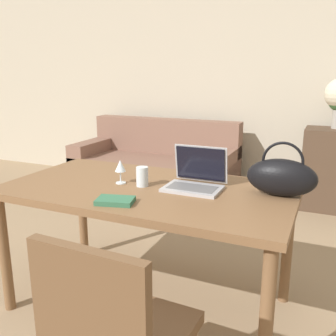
# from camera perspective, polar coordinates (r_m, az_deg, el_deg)

# --- Properties ---
(wall_back) EXTENTS (10.00, 0.06, 2.70)m
(wall_back) POSITION_cam_1_polar(r_m,az_deg,el_deg) (4.35, 12.38, 14.15)
(wall_back) COLOR #BCB29E
(wall_back) RESTS_ON ground_plane
(dining_table) EXTENTS (1.57, 0.85, 0.73)m
(dining_table) POSITION_cam_1_polar(r_m,az_deg,el_deg) (2.08, -3.11, -4.93)
(dining_table) COLOR brown
(dining_table) RESTS_ON ground_plane
(chair) EXTENTS (0.46, 0.46, 0.85)m
(chair) POSITION_cam_1_polar(r_m,az_deg,el_deg) (1.41, -8.19, -23.58)
(chair) COLOR brown
(chair) RESTS_ON ground_plane
(couch) EXTENTS (1.78, 0.82, 0.82)m
(couch) POSITION_cam_1_polar(r_m,az_deg,el_deg) (4.24, -1.82, -0.06)
(couch) COLOR #7F5B4C
(couch) RESTS_ON ground_plane
(laptop) EXTENTS (0.30, 0.25, 0.22)m
(laptop) POSITION_cam_1_polar(r_m,az_deg,el_deg) (2.04, 4.35, -1.32)
(laptop) COLOR #ADADB2
(laptop) RESTS_ON dining_table
(drinking_glass) EXTENTS (0.07, 0.07, 0.11)m
(drinking_glass) POSITION_cam_1_polar(r_m,az_deg,el_deg) (2.06, -3.95, -1.31)
(drinking_glass) COLOR silver
(drinking_glass) RESTS_ON dining_table
(wine_glass) EXTENTS (0.06, 0.06, 0.14)m
(wine_glass) POSITION_cam_1_polar(r_m,az_deg,el_deg) (2.11, -7.28, 0.12)
(wine_glass) COLOR silver
(wine_glass) RESTS_ON dining_table
(handbag) EXTENTS (0.35, 0.15, 0.28)m
(handbag) POSITION_cam_1_polar(r_m,az_deg,el_deg) (1.97, 16.92, -1.28)
(handbag) COLOR black
(handbag) RESTS_ON dining_table
(book) EXTENTS (0.20, 0.16, 0.02)m
(book) POSITION_cam_1_polar(r_m,az_deg,el_deg) (1.82, -8.05, -4.96)
(book) COLOR #336B4C
(book) RESTS_ON dining_table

